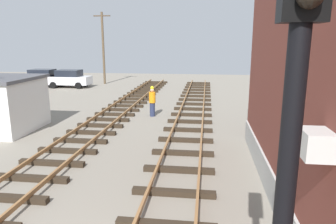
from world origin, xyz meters
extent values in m
cube|color=#2D2319|center=(1.08, 4.24, 0.09)|extent=(2.50, 0.24, 0.18)
cube|color=#2D2319|center=(1.08, 5.94, 0.09)|extent=(2.50, 0.24, 0.18)
cube|color=#2D2319|center=(1.08, 7.64, 0.09)|extent=(2.50, 0.24, 0.18)
cube|color=#2D2319|center=(1.08, 9.33, 0.09)|extent=(2.50, 0.24, 0.18)
cube|color=#2D2319|center=(1.08, 11.03, 0.09)|extent=(2.50, 0.24, 0.18)
cube|color=#2D2319|center=(1.08, 12.73, 0.09)|extent=(2.50, 0.24, 0.18)
cube|color=#2D2319|center=(1.08, 14.42, 0.09)|extent=(2.50, 0.24, 0.18)
cube|color=#2D2319|center=(1.08, 16.12, 0.09)|extent=(2.50, 0.24, 0.18)
cube|color=#2D2319|center=(1.08, 17.82, 0.09)|extent=(2.50, 0.24, 0.18)
cube|color=#2D2319|center=(1.08, 19.51, 0.09)|extent=(2.50, 0.24, 0.18)
cube|color=#2D2319|center=(1.08, 21.21, 0.09)|extent=(2.50, 0.24, 0.18)
cube|color=#2D2319|center=(1.08, 22.91, 0.09)|extent=(2.50, 0.24, 0.18)
cube|color=#2D2319|center=(1.08, 24.60, 0.09)|extent=(2.50, 0.24, 0.18)
cube|color=#2D2319|center=(1.08, 26.30, 0.09)|extent=(2.50, 0.24, 0.18)
cube|color=#2D2319|center=(1.08, 28.00, 0.09)|extent=(2.50, 0.24, 0.18)
cube|color=#2D2319|center=(1.08, 29.69, 0.09)|extent=(2.50, 0.24, 0.18)
cube|color=#2D2319|center=(-3.65, 3.32, 0.09)|extent=(2.50, 0.24, 0.18)
cube|color=#2D2319|center=(-3.65, 4.65, 0.09)|extent=(2.50, 0.24, 0.18)
cube|color=#2D2319|center=(-3.65, 5.98, 0.09)|extent=(2.50, 0.24, 0.18)
cube|color=#2D2319|center=(-3.65, 7.30, 0.09)|extent=(2.50, 0.24, 0.18)
cube|color=#2D2319|center=(-3.65, 8.63, 0.09)|extent=(2.50, 0.24, 0.18)
cube|color=#2D2319|center=(-3.65, 9.96, 0.09)|extent=(2.50, 0.24, 0.18)
cube|color=#2D2319|center=(-3.65, 11.29, 0.09)|extent=(2.50, 0.24, 0.18)
cube|color=#2D2319|center=(-3.65, 12.61, 0.09)|extent=(2.50, 0.24, 0.18)
cube|color=#2D2319|center=(-3.65, 13.94, 0.09)|extent=(2.50, 0.24, 0.18)
cube|color=#2D2319|center=(-3.65, 15.27, 0.09)|extent=(2.50, 0.24, 0.18)
cube|color=#2D2319|center=(-3.65, 16.60, 0.09)|extent=(2.50, 0.24, 0.18)
cube|color=#2D2319|center=(-3.65, 17.93, 0.09)|extent=(2.50, 0.24, 0.18)
cube|color=#2D2319|center=(-3.65, 19.25, 0.09)|extent=(2.50, 0.24, 0.18)
cube|color=#2D2319|center=(-3.65, 20.58, 0.09)|extent=(2.50, 0.24, 0.18)
cube|color=#2D2319|center=(-3.65, 21.91, 0.09)|extent=(2.50, 0.24, 0.18)
cube|color=#2D2319|center=(-3.65, 23.24, 0.09)|extent=(2.50, 0.24, 0.18)
cube|color=#2D2319|center=(-3.65, 24.56, 0.09)|extent=(2.50, 0.24, 0.18)
cube|color=#2D2319|center=(-3.65, 25.89, 0.09)|extent=(2.50, 0.24, 0.18)
cube|color=#2D2319|center=(-3.65, 27.22, 0.09)|extent=(2.50, 0.24, 0.18)
cube|color=#2D2319|center=(-3.65, 28.55, 0.09)|extent=(2.50, 0.24, 0.18)
cube|color=#2D2319|center=(-3.65, 29.88, 0.09)|extent=(2.50, 0.24, 0.18)
cube|color=#B2B2AD|center=(3.87, 2.88, 0.45)|extent=(0.08, 14.56, 0.90)
cube|color=silver|center=(3.68, 0.70, 2.91)|extent=(0.44, 0.60, 0.44)
cube|color=silver|center=(-8.16, 10.11, 1.30)|extent=(2.80, 3.60, 2.60)
cube|color=#4C4C51|center=(-8.16, 10.11, 2.68)|extent=(3.00, 3.80, 0.16)
cube|color=silver|center=(-11.75, 25.36, 0.72)|extent=(4.20, 1.80, 0.80)
cube|color=#1E232D|center=(-11.75, 25.36, 1.44)|extent=(2.31, 1.66, 0.64)
cylinder|color=black|center=(-10.45, 26.26, 0.32)|extent=(0.64, 0.24, 0.64)
cylinder|color=black|center=(-10.45, 24.46, 0.32)|extent=(0.64, 0.24, 0.64)
cylinder|color=black|center=(-13.06, 26.26, 0.32)|extent=(0.64, 0.24, 0.64)
cylinder|color=black|center=(-13.06, 24.46, 0.32)|extent=(0.64, 0.24, 0.64)
cube|color=red|center=(-14.72, 25.60, 0.72)|extent=(4.20, 1.80, 0.80)
cube|color=#1E232D|center=(-14.72, 25.60, 1.44)|extent=(2.31, 1.66, 0.64)
cylinder|color=black|center=(-13.42, 26.50, 0.32)|extent=(0.64, 0.24, 0.64)
cylinder|color=black|center=(-13.42, 24.70, 0.32)|extent=(0.64, 0.24, 0.64)
cylinder|color=black|center=(-16.02, 26.50, 0.32)|extent=(0.64, 0.24, 0.64)
cylinder|color=black|center=(-16.02, 24.70, 0.32)|extent=(0.64, 0.24, 0.64)
cylinder|color=brown|center=(-9.13, 28.45, 3.77)|extent=(0.24, 0.24, 7.55)
cube|color=#4C3D2D|center=(-9.13, 28.45, 7.15)|extent=(1.80, 0.12, 0.12)
cylinder|color=#262D4C|center=(-1.30, 14.13, 0.42)|extent=(0.32, 0.32, 0.85)
cylinder|color=orange|center=(-1.30, 14.13, 1.18)|extent=(0.40, 0.40, 0.65)
sphere|color=tan|center=(-1.30, 14.13, 1.62)|extent=(0.24, 0.24, 0.24)
sphere|color=yellow|center=(-1.30, 14.13, 1.76)|extent=(0.22, 0.22, 0.22)
camera|label=1|loc=(1.97, -4.13, 4.46)|focal=33.02mm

